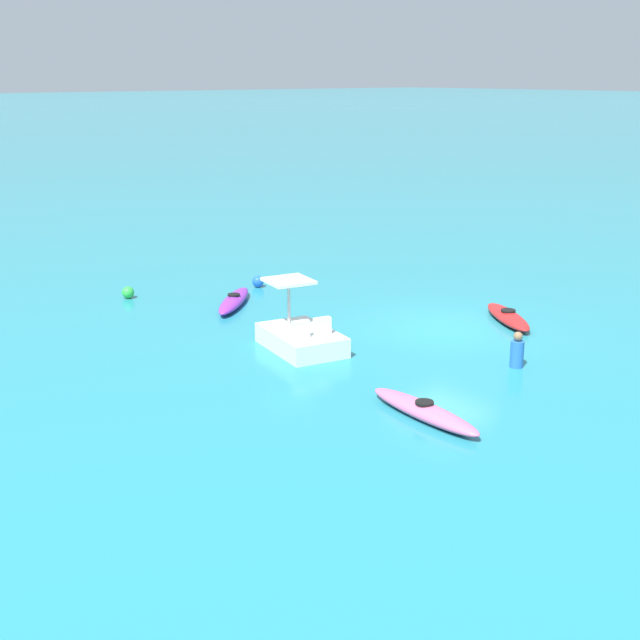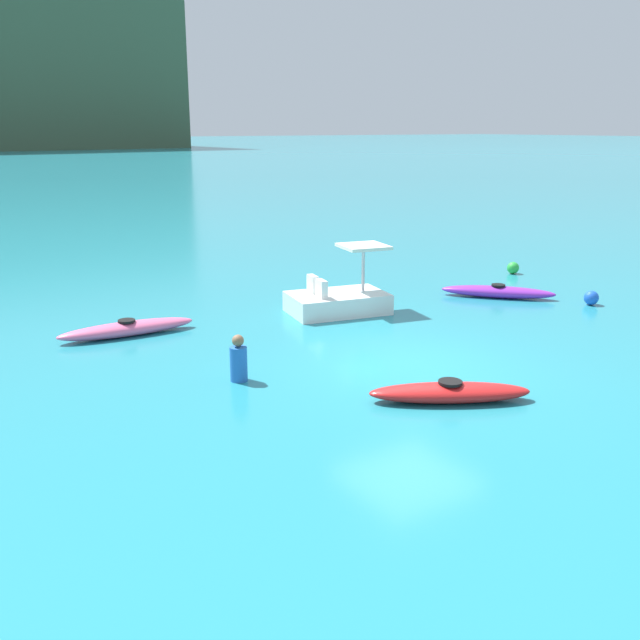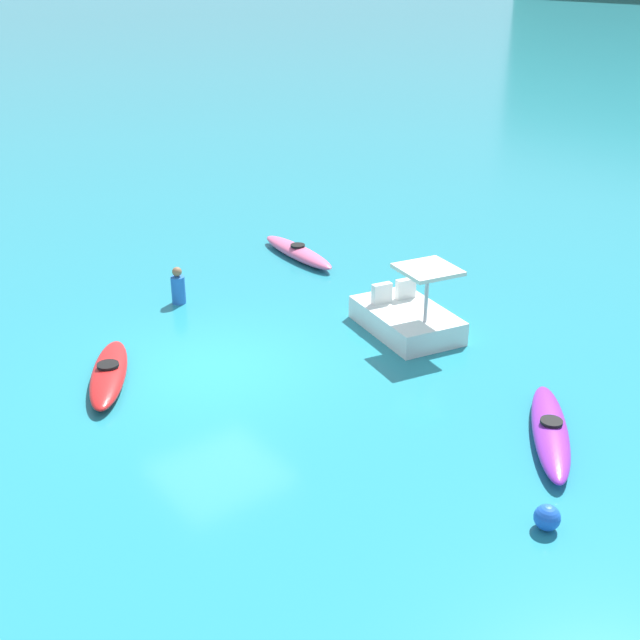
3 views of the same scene
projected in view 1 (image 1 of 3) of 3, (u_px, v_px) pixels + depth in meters
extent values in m
plane|color=teal|center=(444.00, 329.00, 23.33)|extent=(600.00, 600.00, 0.00)
ellipsoid|color=purple|center=(234.00, 301.00, 25.59)|extent=(2.51, 2.62, 0.32)
cylinder|color=black|center=(234.00, 295.00, 25.54)|extent=(0.52, 0.52, 0.05)
ellipsoid|color=red|center=(508.00, 317.00, 23.89)|extent=(2.71, 1.94, 0.32)
cylinder|color=black|center=(508.00, 310.00, 23.84)|extent=(0.56, 0.56, 0.05)
ellipsoid|color=pink|center=(424.00, 411.00, 17.22)|extent=(3.07, 0.76, 0.32)
cylinder|color=black|center=(424.00, 402.00, 17.17)|extent=(0.40, 0.40, 0.05)
cube|color=white|center=(301.00, 340.00, 21.51)|extent=(2.64, 1.93, 0.50)
cube|color=white|center=(301.00, 329.00, 20.78)|extent=(0.24, 0.46, 0.44)
cube|color=white|center=(322.00, 326.00, 21.05)|extent=(0.24, 0.46, 0.44)
cylinder|color=#B2B2B7|center=(289.00, 303.00, 21.88)|extent=(0.08, 0.08, 1.10)
cube|color=silver|center=(289.00, 281.00, 21.72)|extent=(1.29, 1.29, 0.08)
sphere|color=green|center=(128.00, 292.00, 26.43)|extent=(0.38, 0.38, 0.38)
sphere|color=blue|center=(258.00, 281.00, 27.82)|extent=(0.38, 0.38, 0.38)
cylinder|color=blue|center=(517.00, 354.00, 20.19)|extent=(0.41, 0.41, 0.65)
sphere|color=#8C6647|center=(518.00, 336.00, 20.07)|extent=(0.22, 0.22, 0.22)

